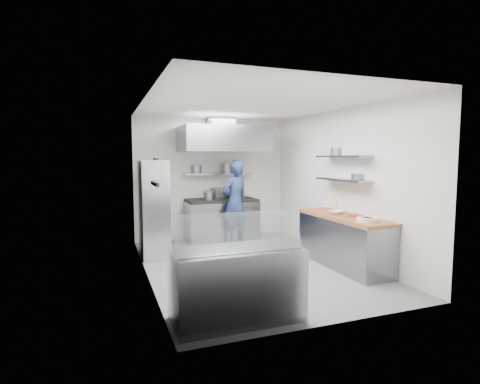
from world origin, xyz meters
name	(u,v)px	position (x,y,z in m)	size (l,w,h in m)	color
floor	(252,265)	(0.00, 0.00, 0.00)	(5.00, 5.00, 0.00)	slate
ceiling	(252,104)	(0.00, 0.00, 2.80)	(5.00, 5.00, 0.00)	silver
wall_back	(212,179)	(0.00, 2.50, 1.40)	(3.60, 0.02, 2.80)	white
wall_front	(337,203)	(0.00, -2.50, 1.40)	(3.60, 0.02, 2.80)	white
wall_left	(146,190)	(-1.80, 0.00, 1.40)	(5.00, 0.02, 2.80)	white
wall_right	(340,184)	(1.80, 0.00, 1.40)	(5.00, 0.02, 2.80)	white
gas_range	(221,221)	(0.10, 2.10, 0.45)	(1.60, 0.80, 0.90)	gray
cooktop	(221,200)	(0.10, 2.10, 0.93)	(1.57, 0.78, 0.06)	black
stock_pot_left	(209,195)	(-0.21, 2.01, 1.06)	(0.25, 0.25, 0.20)	slate
stock_pot_mid	(217,193)	(0.08, 2.37, 1.08)	(0.32, 0.32, 0.24)	slate
stock_pot_right	(236,194)	(0.52, 2.27, 1.04)	(0.26, 0.26, 0.16)	slate
over_range_shelf	(218,174)	(0.10, 2.34, 1.52)	(1.60, 0.30, 0.04)	gray
shelf_pot_a	(196,169)	(-0.39, 2.50, 1.63)	(0.25, 0.25, 0.18)	slate
shelf_pot_b	(228,168)	(0.34, 2.32, 1.65)	(0.33, 0.33, 0.22)	slate
extractor_hood	(223,139)	(0.10, 1.93, 2.30)	(1.90, 1.15, 0.55)	gray
hood_duct	(220,123)	(0.10, 2.15, 2.68)	(0.55, 0.55, 0.24)	slate
red_firebox	(159,179)	(-1.25, 2.44, 1.42)	(0.22, 0.10, 0.26)	red
chef	(235,203)	(0.25, 1.59, 0.92)	(0.67, 0.44, 1.85)	navy
wire_rack	(154,209)	(-1.53, 1.24, 0.93)	(0.50, 0.90, 1.85)	silver
rack_bin_a	(155,216)	(-1.53, 1.06, 0.80)	(0.16, 0.21, 0.19)	white
rack_bin_b	(152,188)	(-1.53, 1.41, 1.30)	(0.14, 0.18, 0.16)	yellow
rack_jar	(156,163)	(-1.48, 1.15, 1.80)	(0.11, 0.11, 0.18)	black
knife_strip	(155,184)	(-1.78, -0.90, 1.55)	(0.04, 0.55, 0.05)	black
prep_counter_base	(343,243)	(1.48, -0.60, 0.42)	(0.62, 2.00, 0.84)	gray
prep_counter_top	(344,217)	(1.48, -0.60, 0.87)	(0.65, 2.04, 0.06)	brown
plate_stack_a	(365,220)	(1.39, -1.25, 0.93)	(0.26, 0.26, 0.06)	white
plate_stack_b	(370,219)	(1.51, -1.24, 0.93)	(0.23, 0.23, 0.06)	white
copper_pan	(353,215)	(1.52, -0.79, 0.93)	(0.18, 0.18, 0.06)	#CB6339
squeeze_bottle	(336,208)	(1.53, -0.27, 0.99)	(0.06, 0.06, 0.18)	yellow
mixing_bowl	(336,212)	(1.44, -0.42, 0.93)	(0.24, 0.24, 0.06)	white
wall_shelf_lower	(342,180)	(1.64, -0.30, 1.50)	(0.30, 1.30, 0.04)	gray
wall_shelf_upper	(343,156)	(1.64, -0.30, 1.92)	(0.30, 1.30, 0.04)	gray
shelf_pot_c	(358,176)	(1.75, -0.59, 1.57)	(0.22, 0.22, 0.10)	slate
shelf_pot_d	(338,152)	(1.81, 0.10, 2.01)	(0.27, 0.27, 0.14)	slate
display_case	(237,284)	(-1.00, -2.00, 0.42)	(1.50, 0.70, 0.85)	gray
display_glass	(240,232)	(-1.00, -2.12, 1.07)	(1.47, 0.02, 0.45)	silver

